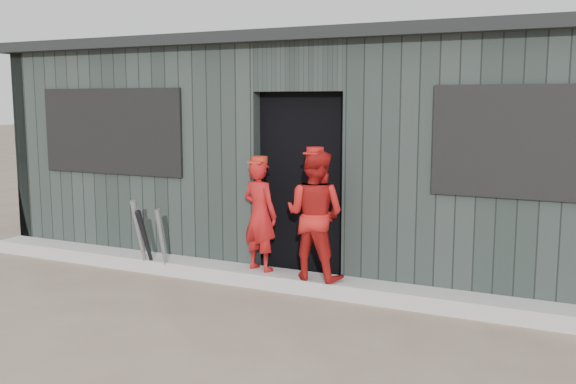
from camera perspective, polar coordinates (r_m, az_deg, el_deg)
The scene contains 9 objects.
ground at distance 5.16m, azimuth -8.92°, elevation -13.66°, with size 80.00×80.00×0.00m, color #766151.
curb at distance 6.63m, azimuth 0.08°, elevation -7.91°, with size 8.00×0.36×0.15m, color #A4A59F.
bat_left at distance 7.23m, azimuth -13.01°, elevation -3.91°, with size 0.07×0.07×0.87m, color gray.
bat_mid at distance 7.11m, azimuth -11.11°, elevation -4.43°, with size 0.07×0.07×0.76m, color gray.
bat_right at distance 7.20m, azimuth -12.50°, elevation -4.37°, with size 0.07×0.07×0.77m, color black.
player_red_left at distance 6.65m, azimuth -2.52°, elevation -2.05°, with size 0.43×0.28×1.17m, color #A51415.
player_red_right at distance 6.33m, azimuth 2.40°, elevation -2.03°, with size 0.62×0.49×1.29m, color #B11815.
player_grey_back at distance 6.85m, azimuth 5.71°, elevation -2.48°, with size 0.64×0.41×1.30m, color #AEAEAE.
dugout at distance 7.95m, azimuth 5.32°, elevation 3.61°, with size 8.30×3.30×2.62m.
Camera 1 is at (2.75, -3.93, 1.91)m, focal length 40.00 mm.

